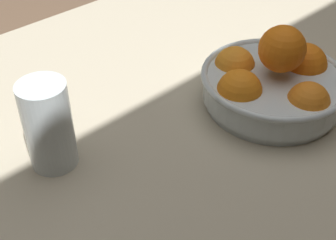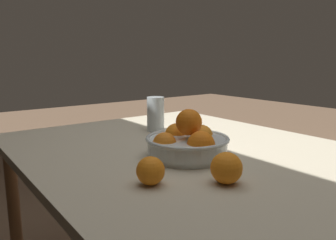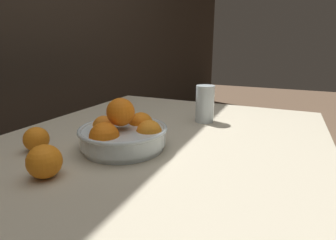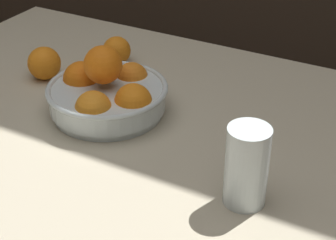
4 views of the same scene
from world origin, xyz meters
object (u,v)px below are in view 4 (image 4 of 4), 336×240
object	(u,v)px
orange_loose_near_bowl	(44,63)
fruit_bowl	(107,94)
orange_loose_front	(117,50)
juice_glass	(246,170)

from	to	relation	value
orange_loose_near_bowl	fruit_bowl	bearing A→B (deg)	-16.34
orange_loose_front	fruit_bowl	bearing A→B (deg)	-61.24
fruit_bowl	orange_loose_front	xyz separation A→B (m)	(-0.12, 0.22, -0.01)
juice_glass	orange_loose_near_bowl	world-z (taller)	juice_glass
fruit_bowl	orange_loose_near_bowl	bearing A→B (deg)	163.66
juice_glass	fruit_bowl	bearing A→B (deg)	159.68
fruit_bowl	juice_glass	size ratio (longest dim) A/B	1.79
fruit_bowl	orange_loose_near_bowl	distance (m)	0.24
fruit_bowl	orange_loose_near_bowl	size ratio (longest dim) A/B	3.28
orange_loose_front	juice_glass	bearing A→B (deg)	-36.02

